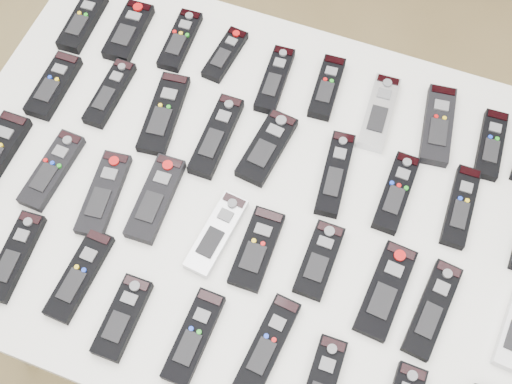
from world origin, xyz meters
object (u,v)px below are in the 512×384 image
(remote_6, at_px, (379,113))
(remote_20, at_px, (52,170))
(remote_3, at_px, (225,55))
(remote_21, at_px, (104,194))
(remote_34, at_px, (268,344))
(table, at_px, (256,209))
(remote_23, at_px, (217,234))
(remote_4, at_px, (275,80))
(remote_27, at_px, (432,309))
(remote_10, at_px, (54,86))
(remote_25, at_px, (319,260))
(remote_5, at_px, (327,87))
(remote_32, at_px, (122,317))
(remote_0, at_px, (83,21))
(remote_11, at_px, (110,93))
(remote_8, at_px, (491,145))
(remote_12, at_px, (164,114))
(remote_17, at_px, (461,206))
(remote_26, at_px, (386,290))
(remote_15, at_px, (335,174))
(remote_22, at_px, (155,198))
(remote_31, at_px, (80,275))
(remote_33, at_px, (194,337))
(remote_7, at_px, (438,125))
(remote_1, at_px, (129,32))
(remote_24, at_px, (257,249))
(remote_30, at_px, (15,256))
(remote_16, at_px, (396,193))
(remote_2, at_px, (180,40))
(remote_13, at_px, (216,136))

(remote_6, height_order, remote_20, remote_6)
(remote_3, height_order, remote_21, remote_21)
(remote_6, xyz_separation_m, remote_34, (-0.05, -0.53, -0.00))
(table, relative_size, remote_23, 7.36)
(remote_4, distance_m, remote_27, 0.57)
(remote_10, height_order, remote_25, remote_10)
(remote_5, relative_size, remote_32, 1.02)
(remote_0, xyz_separation_m, remote_34, (0.64, -0.53, -0.00))
(table, bearing_deg, remote_11, 163.07)
(remote_8, bearing_deg, remote_12, -168.52)
(remote_17, distance_m, remote_26, 0.23)
(remote_15, bearing_deg, remote_22, -156.40)
(remote_10, bearing_deg, remote_34, -30.99)
(remote_31, relative_size, remote_33, 1.05)
(remote_6, height_order, remote_7, same)
(remote_6, distance_m, remote_11, 0.57)
(remote_1, bearing_deg, remote_24, -43.30)
(remote_26, bearing_deg, remote_22, -178.18)
(remote_20, bearing_deg, remote_21, -2.70)
(remote_1, distance_m, remote_34, 0.76)
(remote_3, bearing_deg, table, -52.45)
(remote_22, distance_m, remote_30, 0.28)
(table, relative_size, remote_20, 7.21)
(remote_16, xyz_separation_m, remote_23, (-0.30, -0.20, -0.00))
(remote_30, distance_m, remote_32, 0.24)
(remote_12, bearing_deg, remote_2, 96.42)
(remote_30, relative_size, remote_33, 1.03)
(remote_15, bearing_deg, remote_32, -128.83)
(remote_23, bearing_deg, remote_3, 115.78)
(remote_0, relative_size, remote_24, 1.02)
(remote_5, bearing_deg, remote_31, -122.02)
(remote_2, xyz_separation_m, remote_27, (0.67, -0.40, 0.00))
(remote_1, bearing_deg, remote_25, -35.59)
(remote_15, bearing_deg, remote_8, 26.93)
(remote_0, bearing_deg, remote_17, -12.29)
(remote_15, relative_size, remote_27, 0.98)
(remote_11, xyz_separation_m, remote_21, (0.09, -0.22, -0.00))
(remote_7, distance_m, remote_17, 0.19)
(remote_4, distance_m, remote_13, 0.19)
(remote_0, xyz_separation_m, remote_25, (0.67, -0.35, -0.00))
(remote_8, height_order, remote_30, same)
(remote_26, bearing_deg, remote_3, 144.56)
(remote_33, bearing_deg, remote_21, 145.89)
(remote_4, relative_size, remote_15, 0.91)
(remote_2, height_order, remote_4, remote_4)
(remote_12, xyz_separation_m, remote_26, (0.53, -0.21, 0.00))
(remote_16, relative_size, remote_27, 0.92)
(remote_1, height_order, remote_26, remote_1)
(remote_21, bearing_deg, remote_26, -6.38)
(remote_33, bearing_deg, remote_2, 117.13)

